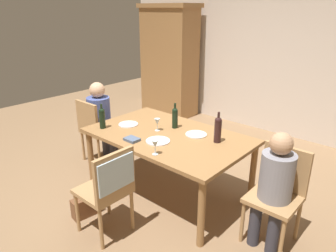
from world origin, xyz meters
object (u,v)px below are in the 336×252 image
at_px(wine_glass_centre, 157,122).
at_px(dinner_plate_host, 128,124).
at_px(chair_near, 110,183).
at_px(wine_bottle_short_olive, 175,117).
at_px(wine_glass_near_left, 155,144).
at_px(chair_right_end, 278,188).
at_px(armoire_cabinet, 169,61).
at_px(handbag, 85,207).
at_px(chair_left_end, 95,127).
at_px(dining_table, 168,140).
at_px(wine_bottle_tall_green, 218,129).
at_px(dinner_plate_guest_right, 196,134).
at_px(person_man_bearded, 101,116).
at_px(dinner_plate_guest_left, 158,141).
at_px(wine_bottle_dark_red, 102,117).
at_px(person_woman_host, 275,182).

relative_size(wine_glass_centre, dinner_plate_host, 0.63).
distance_m(chair_near, wine_bottle_short_olive, 1.21).
bearing_deg(wine_glass_near_left, wine_bottle_short_olive, 115.43).
distance_m(chair_right_end, wine_bottle_short_olive, 1.42).
bearing_deg(armoire_cabinet, handbag, -62.99).
bearing_deg(chair_left_end, dining_table, 3.86).
xyz_separation_m(armoire_cabinet, wine_bottle_tall_green, (2.55, -2.13, -0.19)).
height_order(chair_near, wine_glass_near_left, chair_near).
bearing_deg(dining_table, wine_glass_centre, -178.33).
distance_m(wine_bottle_short_olive, dinner_plate_host, 0.59).
bearing_deg(dinner_plate_guest_right, person_man_bearded, -173.86).
bearing_deg(dinner_plate_guest_right, armoire_cabinet, 136.88).
bearing_deg(chair_near, wine_glass_near_left, -14.93).
xyz_separation_m(dining_table, chair_left_end, (-1.29, -0.09, -0.14)).
relative_size(chair_near, dinner_plate_guest_right, 3.79).
bearing_deg(dinner_plate_guest_left, armoire_cabinet, 129.13).
bearing_deg(chair_near, dinner_plate_guest_right, -6.58).
xyz_separation_m(armoire_cabinet, dinner_plate_guest_left, (2.07, -2.54, -0.34)).
xyz_separation_m(chair_right_end, person_man_bearded, (-2.58, -0.06, 0.13)).
bearing_deg(chair_right_end, wine_glass_near_left, 28.25).
bearing_deg(wine_glass_centre, wine_bottle_tall_green, 15.09).
relative_size(chair_right_end, wine_bottle_dark_red, 3.08).
distance_m(wine_bottle_dark_red, dinner_plate_guest_left, 0.80).
distance_m(chair_right_end, handbag, 1.99).
bearing_deg(wine_bottle_tall_green, armoire_cabinet, 140.17).
height_order(chair_right_end, handbag, chair_right_end).
distance_m(dinner_plate_guest_right, handbag, 1.44).
height_order(wine_bottle_dark_red, dinner_plate_host, wine_bottle_dark_red).
bearing_deg(chair_left_end, wine_bottle_tall_green, 8.48).
height_order(armoire_cabinet, dinner_plate_host, armoire_cabinet).
relative_size(chair_near, person_woman_host, 0.82).
distance_m(wine_glass_centre, dinner_plate_guest_left, 0.33).
relative_size(wine_bottle_short_olive, dinner_plate_guest_left, 1.18).
relative_size(dining_table, dinner_plate_host, 7.67).
bearing_deg(dinner_plate_guest_right, wine_bottle_short_olive, 177.10).
bearing_deg(chair_near, armoire_cabinet, 33.23).
relative_size(chair_left_end, person_man_bearded, 0.79).
height_order(chair_left_end, wine_bottle_short_olive, wine_bottle_short_olive).
xyz_separation_m(armoire_cabinet, dinner_plate_guest_right, (2.27, -2.12, -0.34)).
bearing_deg(dinner_plate_host, person_woman_host, 2.22).
relative_size(chair_near, dinner_plate_guest_left, 3.52).
bearing_deg(handbag, wine_glass_near_left, 38.22).
bearing_deg(person_woman_host, wine_bottle_short_olive, -9.75).
relative_size(dining_table, dinner_plate_guest_right, 7.52).
bearing_deg(wine_glass_centre, armoire_cabinet, 128.48).
distance_m(wine_bottle_short_olive, handbag, 1.42).
bearing_deg(person_man_bearded, person_woman_host, -1.15).
bearing_deg(person_man_bearded, handbag, -45.87).
xyz_separation_m(dinner_plate_host, dinner_plate_guest_right, (0.82, 0.29, 0.00)).
bearing_deg(wine_bottle_short_olive, dining_table, -70.38).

